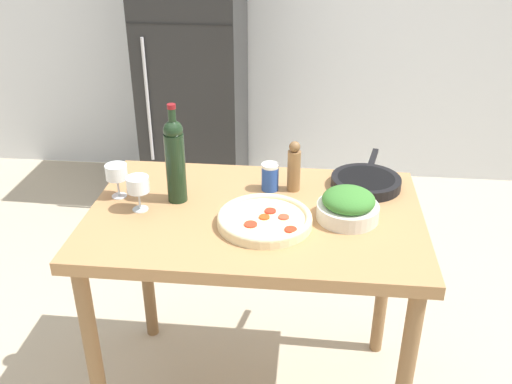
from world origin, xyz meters
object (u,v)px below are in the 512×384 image
object	(u,v)px
wine_glass_near	(138,186)
refrigerator	(194,72)
wine_bottle	(175,159)
wine_glass_far	(117,173)
pepper_mill	(294,167)
cast_iron_skillet	(366,181)
salad_bowl	(348,206)
homemade_pizza	(265,219)
salt_canister	(270,177)

from	to	relation	value
wine_glass_near	refrigerator	bearing A→B (deg)	95.64
wine_bottle	wine_glass_far	size ratio (longest dim) A/B	2.86
pepper_mill	cast_iron_skillet	world-z (taller)	pepper_mill
wine_bottle	salad_bowl	bearing A→B (deg)	-6.95
homemade_pizza	wine_glass_far	bearing A→B (deg)	165.38
wine_bottle	wine_glass_near	xyz separation A→B (m)	(-0.12, -0.09, -0.07)
salad_bowl	homemade_pizza	world-z (taller)	salad_bowl
wine_glass_near	salad_bowl	world-z (taller)	wine_glass_near
salad_bowl	cast_iron_skillet	world-z (taller)	salad_bowl
salad_bowl	cast_iron_skillet	distance (m)	0.27
wine_glass_near	cast_iron_skillet	xyz separation A→B (m)	(0.82, 0.27, -0.07)
salad_bowl	refrigerator	bearing A→B (deg)	116.23
wine_glass_near	homemade_pizza	bearing A→B (deg)	-6.99
refrigerator	pepper_mill	bearing A→B (deg)	-66.54
wine_bottle	pepper_mill	xyz separation A→B (m)	(0.42, 0.13, -0.07)
wine_bottle	cast_iron_skillet	xyz separation A→B (m)	(0.70, 0.18, -0.15)
wine_glass_far	salad_bowl	distance (m)	0.85
wine_glass_far	pepper_mill	world-z (taller)	pepper_mill
salt_canister	salad_bowl	bearing A→B (deg)	-34.16
pepper_mill	homemade_pizza	distance (m)	0.29
cast_iron_skillet	wine_glass_far	bearing A→B (deg)	-169.06
salad_bowl	salt_canister	size ratio (longest dim) A/B	2.02
wine_glass_far	pepper_mill	bearing A→B (deg)	10.70
wine_glass_near	salad_bowl	xyz separation A→B (m)	(0.74, 0.01, -0.04)
wine_bottle	cast_iron_skillet	size ratio (longest dim) A/B	0.87
wine_bottle	pepper_mill	bearing A→B (deg)	16.55
wine_bottle	salad_bowl	world-z (taller)	wine_bottle
homemade_pizza	wine_bottle	bearing A→B (deg)	156.92
wine_bottle	salt_canister	bearing A→B (deg)	19.65
wine_glass_near	homemade_pizza	world-z (taller)	wine_glass_near
refrigerator	salt_canister	xyz separation A→B (m)	(0.64, -1.69, 0.08)
homemade_pizza	salt_canister	xyz separation A→B (m)	(-0.00, 0.26, 0.03)
wine_glass_far	cast_iron_skillet	bearing A→B (deg)	10.94
refrigerator	wine_glass_far	distance (m)	1.81
wine_glass_near	salad_bowl	bearing A→B (deg)	0.94
wine_glass_far	homemade_pizza	distance (m)	0.59
pepper_mill	refrigerator	bearing A→B (deg)	113.46
homemade_pizza	salt_canister	distance (m)	0.27
wine_glass_near	salt_canister	bearing A→B (deg)	24.63
refrigerator	cast_iron_skillet	distance (m)	1.91
refrigerator	homemade_pizza	xyz separation A→B (m)	(0.64, -1.95, 0.05)
salt_canister	wine_glass_near	bearing A→B (deg)	-155.37
wine_glass_near	cast_iron_skillet	size ratio (longest dim) A/B	0.30
refrigerator	cast_iron_skillet	xyz separation A→B (m)	(1.01, -1.62, 0.05)
salad_bowl	homemade_pizza	size ratio (longest dim) A/B	0.66
salad_bowl	wine_glass_near	bearing A→B (deg)	-179.06
refrigerator	wine_bottle	size ratio (longest dim) A/B	4.65
refrigerator	homemade_pizza	distance (m)	2.05
homemade_pizza	salad_bowl	bearing A→B (deg)	13.44
wine_glass_near	pepper_mill	distance (m)	0.58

